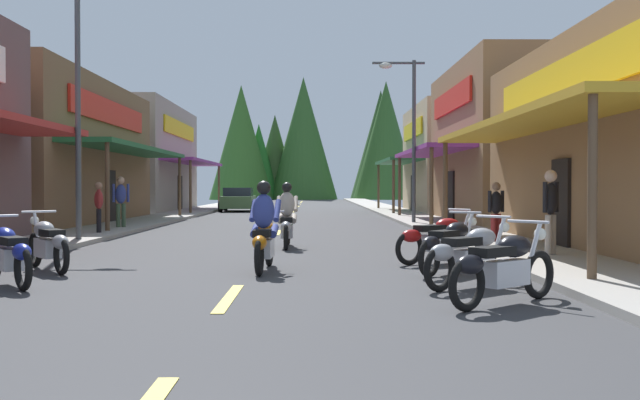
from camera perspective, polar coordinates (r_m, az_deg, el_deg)
ground at (r=34.44m, az=-2.38°, el=-1.46°), size 9.02×94.09×0.10m
sidewalk_left at (r=35.07m, az=-11.65°, el=-1.26°), size 2.27×94.09×0.12m
sidewalk_right at (r=34.72m, az=6.98°, el=-1.27°), size 2.27×94.09×0.12m
centerline_dashes at (r=38.04m, az=-2.21°, el=-1.14°), size 0.16×68.47×0.01m
storefront_left_middle at (r=30.31m, az=-21.58°, el=3.47°), size 7.82×13.83×5.55m
storefront_left_far at (r=44.32m, az=-15.00°, el=3.13°), size 8.18×12.95×6.19m
storefront_right_middle at (r=31.07m, az=16.77°, el=4.20°), size 8.95×10.72×6.38m
storefront_right_far at (r=42.18m, az=12.68°, el=3.11°), size 9.78×9.85×5.98m
streetlamp_left at (r=19.72m, az=-17.69°, el=9.05°), size 1.98×0.30×6.57m
streetlamp_right at (r=27.74m, az=6.79°, el=6.37°), size 1.98×0.30×6.22m
motorcycle_parked_right_0 at (r=9.31m, az=14.18°, el=-5.03°), size 1.70×1.46×1.04m
motorcycle_parked_right_1 at (r=10.83m, az=11.80°, el=-4.16°), size 1.69×1.46×1.04m
motorcycle_parked_right_2 at (r=12.48m, az=10.20°, el=-3.46°), size 1.41×1.74×1.04m
motorcycle_parked_right_3 at (r=14.09m, az=9.29°, el=-2.94°), size 1.87×1.21×1.04m
motorcycle_parked_left_1 at (r=11.73m, az=-23.26°, el=-3.83°), size 1.40×1.75×1.04m
motorcycle_parked_left_2 at (r=13.47m, az=-20.54°, el=-3.18°), size 1.35×1.78×1.04m
rider_cruising_lead at (r=12.62m, az=-4.40°, el=-2.64°), size 0.60×2.14×1.57m
rider_cruising_trailing at (r=17.42m, az=-2.61°, el=-1.62°), size 0.60×2.14×1.57m
pedestrian_by_shop at (r=22.33m, az=-16.95°, el=-0.39°), size 0.36×0.55×1.60m
pedestrian_browsing at (r=18.51m, az=13.64°, el=-0.71°), size 0.48×0.42×1.58m
pedestrian_waiting at (r=25.07m, az=-15.35°, el=0.07°), size 0.51×0.40×1.80m
pedestrian_strolling at (r=15.22m, az=17.63°, el=-0.55°), size 0.44×0.44×1.80m
parked_car_curbside at (r=43.23m, az=-6.41°, el=0.03°), size 2.13×4.33×1.40m
treeline_backdrop at (r=83.44m, az=-0.09°, el=4.38°), size 23.65×12.26×13.97m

